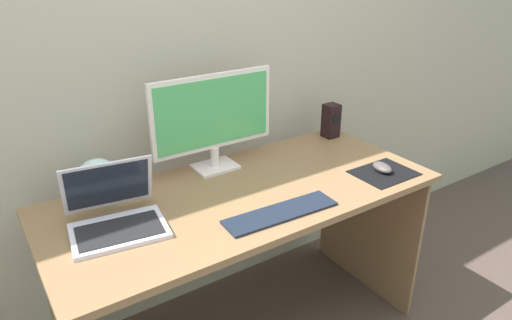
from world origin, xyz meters
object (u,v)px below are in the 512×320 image
(speaker_right, at_px, (331,121))
(fishbowl, at_px, (98,180))
(mouse, at_px, (382,167))
(laptop, at_px, (115,215))
(keyboard_external, at_px, (281,213))
(monitor, at_px, (213,117))

(speaker_right, bearing_deg, fishbowl, 179.97)
(mouse, bearing_deg, fishbowl, 166.17)
(laptop, bearing_deg, mouse, -10.90)
(laptop, bearing_deg, fishbowl, 86.47)
(keyboard_external, bearing_deg, laptop, 157.34)
(speaker_right, relative_size, fishbowl, 1.03)
(monitor, xyz_separation_m, keyboard_external, (0.01, -0.46, -0.22))
(monitor, distance_m, fishbowl, 0.51)
(keyboard_external, distance_m, mouse, 0.56)
(monitor, xyz_separation_m, laptop, (-0.50, -0.22, -0.19))
(speaker_right, distance_m, laptop, 1.19)
(monitor, bearing_deg, keyboard_external, -88.93)
(keyboard_external, xyz_separation_m, mouse, (0.56, 0.04, 0.02))
(fishbowl, xyz_separation_m, mouse, (1.06, -0.43, -0.06))
(speaker_right, xyz_separation_m, mouse, (-0.09, -0.43, -0.06))
(mouse, bearing_deg, monitor, 151.45)
(speaker_right, distance_m, fishbowl, 1.15)
(speaker_right, bearing_deg, monitor, -179.64)
(mouse, bearing_deg, keyboard_external, -167.82)
(monitor, distance_m, laptop, 0.58)
(monitor, xyz_separation_m, fishbowl, (-0.49, 0.00, -0.15))
(monitor, bearing_deg, mouse, -36.82)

